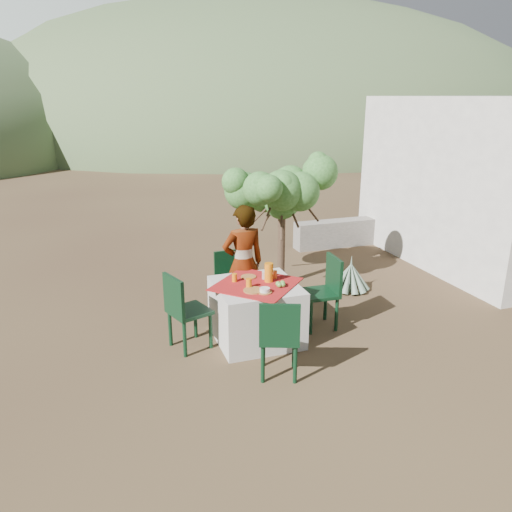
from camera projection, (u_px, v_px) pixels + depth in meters
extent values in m
plane|color=#352318|center=(236.00, 341.00, 6.42)|extent=(160.00, 160.00, 0.00)
cube|color=beige|center=(256.00, 312.00, 6.38)|extent=(1.02, 1.02, 0.75)
cube|color=maroon|center=(256.00, 284.00, 6.26)|extent=(1.30, 1.30, 0.01)
cylinder|color=black|center=(225.00, 301.00, 7.12)|extent=(0.04, 0.04, 0.42)
cylinder|color=black|center=(246.00, 298.00, 7.24)|extent=(0.04, 0.04, 0.42)
cylinder|color=black|center=(218.00, 293.00, 7.41)|extent=(0.04, 0.04, 0.42)
cylinder|color=black|center=(238.00, 290.00, 7.52)|extent=(0.04, 0.04, 0.42)
cube|color=black|center=(231.00, 282.00, 7.26)|extent=(0.42, 0.42, 0.04)
cube|color=black|center=(227.00, 264.00, 7.34)|extent=(0.40, 0.06, 0.41)
cylinder|color=black|center=(294.00, 348.00, 5.76)|extent=(0.05, 0.05, 0.47)
cylinder|color=black|center=(263.00, 348.00, 5.77)|extent=(0.05, 0.05, 0.47)
cylinder|color=black|center=(295.00, 364.00, 5.42)|extent=(0.05, 0.05, 0.47)
cylinder|color=black|center=(263.00, 363.00, 5.43)|extent=(0.05, 0.05, 0.47)
cube|color=black|center=(279.00, 337.00, 5.52)|extent=(0.56, 0.56, 0.04)
cube|color=black|center=(280.00, 324.00, 5.26)|extent=(0.42, 0.19, 0.46)
cylinder|color=black|center=(211.00, 330.00, 6.18)|extent=(0.05, 0.05, 0.48)
cylinder|color=black|center=(195.00, 320.00, 6.46)|extent=(0.05, 0.05, 0.48)
cylinder|color=black|center=(185.00, 339.00, 5.97)|extent=(0.05, 0.05, 0.48)
cylinder|color=black|center=(170.00, 328.00, 6.24)|extent=(0.05, 0.05, 0.48)
cube|color=black|center=(189.00, 311.00, 6.14)|extent=(0.57, 0.57, 0.04)
cube|color=black|center=(174.00, 296.00, 5.94)|extent=(0.19, 0.44, 0.47)
cylinder|color=black|center=(301.00, 306.00, 6.88)|extent=(0.05, 0.05, 0.49)
cylinder|color=black|center=(311.00, 317.00, 6.54)|extent=(0.05, 0.05, 0.49)
cylinder|color=black|center=(325.00, 303.00, 6.97)|extent=(0.05, 0.05, 0.49)
cylinder|color=black|center=(337.00, 314.00, 6.63)|extent=(0.05, 0.05, 0.49)
cube|color=black|center=(319.00, 293.00, 6.68)|extent=(0.48, 0.48, 0.04)
cube|color=black|center=(334.00, 274.00, 6.65)|extent=(0.07, 0.46, 0.48)
imported|color=#8C6651|center=(243.00, 263.00, 6.83)|extent=(0.63, 0.44, 1.64)
cylinder|color=#4F3A27|center=(281.00, 244.00, 8.13)|extent=(0.12, 0.12, 1.41)
sphere|color=#2D6224|center=(282.00, 202.00, 7.92)|extent=(0.60, 0.60, 0.60)
sphere|color=#2D6224|center=(314.00, 190.00, 8.04)|extent=(0.56, 0.56, 0.56)
sphere|color=#2D6224|center=(250.00, 196.00, 7.82)|extent=(0.52, 0.52, 0.52)
sphere|color=#2D6224|center=(276.00, 183.00, 8.38)|extent=(0.54, 0.54, 0.54)
sphere|color=#2D6224|center=(298.00, 204.00, 7.46)|extent=(0.48, 0.48, 0.48)
sphere|color=slate|center=(350.00, 288.00, 8.09)|extent=(0.20, 0.20, 0.20)
cone|color=slate|center=(351.00, 272.00, 8.01)|extent=(0.11, 0.11, 0.59)
cone|color=slate|center=(357.00, 275.00, 8.09)|extent=(0.36, 0.14, 0.50)
cone|color=slate|center=(353.00, 274.00, 8.14)|extent=(0.31, 0.29, 0.52)
cone|color=slate|center=(348.00, 273.00, 8.16)|extent=(0.17, 0.36, 0.50)
cone|color=slate|center=(344.00, 274.00, 8.12)|extent=(0.22, 0.34, 0.51)
cone|color=slate|center=(342.00, 276.00, 8.06)|extent=(0.34, 0.24, 0.51)
cone|color=slate|center=(344.00, 277.00, 7.98)|extent=(0.36, 0.14, 0.50)
cone|color=slate|center=(348.00, 279.00, 7.92)|extent=(0.31, 0.29, 0.52)
cone|color=slate|center=(353.00, 279.00, 7.91)|extent=(0.17, 0.36, 0.50)
cone|color=slate|center=(357.00, 278.00, 7.94)|extent=(0.22, 0.34, 0.51)
cone|color=slate|center=(359.00, 277.00, 8.01)|extent=(0.34, 0.24, 0.51)
cube|color=silver|center=(495.00, 181.00, 9.29)|extent=(3.20, 4.20, 3.00)
cube|color=gray|center=(353.00, 232.00, 10.50)|extent=(2.60, 0.35, 0.55)
ellipsoid|color=#3A4D2B|center=(251.00, 132.00, 42.52)|extent=(48.00, 48.00, 20.00)
ellipsoid|color=slate|center=(58.00, 125.00, 52.05)|extent=(60.00, 60.00, 24.00)
ellipsoid|color=slate|center=(357.00, 123.00, 56.42)|extent=(36.00, 36.00, 14.00)
cylinder|color=brown|center=(249.00, 277.00, 6.48)|extent=(0.20, 0.20, 0.01)
cylinder|color=brown|center=(253.00, 290.00, 6.03)|extent=(0.25, 0.25, 0.01)
cylinder|color=orange|center=(235.00, 278.00, 6.32)|extent=(0.06, 0.06, 0.10)
cylinder|color=orange|center=(249.00, 283.00, 6.12)|extent=(0.07, 0.07, 0.12)
cylinder|color=orange|center=(269.00, 272.00, 6.30)|extent=(0.11, 0.11, 0.24)
cylinder|color=brown|center=(265.00, 292.00, 5.98)|extent=(0.18, 0.18, 0.01)
cylinder|color=silver|center=(265.00, 290.00, 5.97)|extent=(0.13, 0.13, 0.05)
cylinder|color=orange|center=(275.00, 274.00, 6.44)|extent=(0.06, 0.06, 0.10)
cylinder|color=orange|center=(272.00, 273.00, 6.52)|extent=(0.05, 0.05, 0.08)
cube|color=silver|center=(265.00, 275.00, 6.41)|extent=(0.08, 0.06, 0.10)
sphere|color=#5A9A38|center=(278.00, 284.00, 6.17)|extent=(0.06, 0.06, 0.06)
sphere|color=#5A9A38|center=(283.00, 283.00, 6.20)|extent=(0.06, 0.06, 0.06)
sphere|color=#5A9A38|center=(283.00, 285.00, 6.14)|extent=(0.06, 0.06, 0.06)
sphere|color=#5A9A38|center=(279.00, 285.00, 6.13)|extent=(0.06, 0.06, 0.06)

